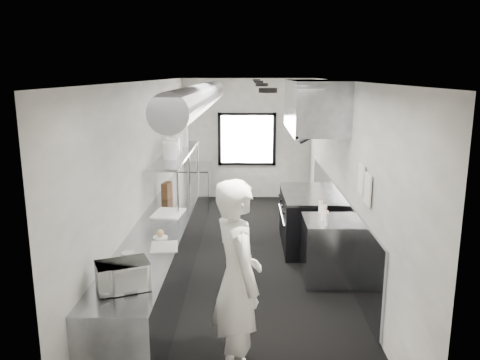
{
  "coord_description": "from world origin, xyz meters",
  "views": [
    {
      "loc": [
        0.04,
        -7.16,
        2.91
      ],
      "look_at": [
        -0.09,
        -0.2,
        1.36
      ],
      "focal_mm": 35.86,
      "sensor_mm": 36.0,
      "label": 1
    }
  ],
  "objects_px": {
    "microwave": "(123,276)",
    "squeeze_bottle_b": "(326,216)",
    "range": "(307,219)",
    "squeeze_bottle_e": "(321,207)",
    "plate_stack_c": "(176,143)",
    "squeeze_bottle_c": "(323,213)",
    "cutting_board": "(168,213)",
    "bottle_station": "(326,250)",
    "deli_tub_b": "(128,257)",
    "small_plate": "(160,237)",
    "prep_counter": "(168,244)",
    "squeeze_bottle_a": "(326,219)",
    "plate_stack_a": "(170,151)",
    "far_work_table": "(195,186)",
    "deli_tub_a": "(124,265)",
    "exhaust_hood": "(314,106)",
    "plate_stack_b": "(173,147)",
    "plate_stack_d": "(181,135)",
    "pass_shelf": "(178,155)",
    "squeeze_bottle_d": "(325,211)",
    "line_cook": "(237,281)",
    "knife_block": "(167,190)"
  },
  "relations": [
    {
      "from": "prep_counter",
      "to": "squeeze_bottle_a",
      "type": "distance_m",
      "value": 2.35
    },
    {
      "from": "squeeze_bottle_b",
      "to": "cutting_board",
      "type": "bearing_deg",
      "value": 170.73
    },
    {
      "from": "exhaust_hood",
      "to": "squeeze_bottle_a",
      "type": "bearing_deg",
      "value": -90.15
    },
    {
      "from": "range",
      "to": "squeeze_bottle_e",
      "type": "relative_size",
      "value": 8.51
    },
    {
      "from": "exhaust_hood",
      "to": "knife_block",
      "type": "bearing_deg",
      "value": -174.49
    },
    {
      "from": "cutting_board",
      "to": "plate_stack_d",
      "type": "relative_size",
      "value": 1.34
    },
    {
      "from": "exhaust_hood",
      "to": "squeeze_bottle_e",
      "type": "xyz_separation_m",
      "value": [
        0.01,
        -1.06,
        -1.4
      ]
    },
    {
      "from": "exhaust_hood",
      "to": "squeeze_bottle_b",
      "type": "relative_size",
      "value": 13.33
    },
    {
      "from": "bottle_station",
      "to": "cutting_board",
      "type": "relative_size",
      "value": 1.66
    },
    {
      "from": "squeeze_bottle_a",
      "to": "squeeze_bottle_d",
      "type": "xyz_separation_m",
      "value": [
        0.03,
        0.36,
        0.01
      ]
    },
    {
      "from": "line_cook",
      "to": "exhaust_hood",
      "type": "bearing_deg",
      "value": -37.66
    },
    {
      "from": "squeeze_bottle_a",
      "to": "squeeze_bottle_b",
      "type": "relative_size",
      "value": 1.07
    },
    {
      "from": "squeeze_bottle_d",
      "to": "prep_counter",
      "type": "bearing_deg",
      "value": 177.59
    },
    {
      "from": "squeeze_bottle_b",
      "to": "squeeze_bottle_e",
      "type": "relative_size",
      "value": 0.88
    },
    {
      "from": "deli_tub_a",
      "to": "squeeze_bottle_a",
      "type": "distance_m",
      "value": 2.81
    },
    {
      "from": "cutting_board",
      "to": "squeeze_bottle_d",
      "type": "height_order",
      "value": "squeeze_bottle_d"
    },
    {
      "from": "cutting_board",
      "to": "bottle_station",
      "type": "bearing_deg",
      "value": -6.45
    },
    {
      "from": "far_work_table",
      "to": "exhaust_hood",
      "type": "bearing_deg",
      "value": -48.06
    },
    {
      "from": "plate_stack_a",
      "to": "squeeze_bottle_a",
      "type": "xyz_separation_m",
      "value": [
        2.3,
        -1.32,
        -0.71
      ]
    },
    {
      "from": "prep_counter",
      "to": "squeeze_bottle_a",
      "type": "bearing_deg",
      "value": -11.49
    },
    {
      "from": "exhaust_hood",
      "to": "plate_stack_d",
      "type": "bearing_deg",
      "value": 155.54
    },
    {
      "from": "squeeze_bottle_b",
      "to": "squeeze_bottle_e",
      "type": "distance_m",
      "value": 0.45
    },
    {
      "from": "deli_tub_b",
      "to": "plate_stack_c",
      "type": "height_order",
      "value": "plate_stack_c"
    },
    {
      "from": "line_cook",
      "to": "plate_stack_d",
      "type": "height_order",
      "value": "line_cook"
    },
    {
      "from": "line_cook",
      "to": "squeeze_bottle_b",
      "type": "distance_m",
      "value": 2.44
    },
    {
      "from": "plate_stack_c",
      "to": "deli_tub_a",
      "type": "bearing_deg",
      "value": -90.78
    },
    {
      "from": "small_plate",
      "to": "squeeze_bottle_c",
      "type": "bearing_deg",
      "value": 19.87
    },
    {
      "from": "knife_block",
      "to": "squeeze_bottle_a",
      "type": "bearing_deg",
      "value": -18.81
    },
    {
      "from": "exhaust_hood",
      "to": "squeeze_bottle_a",
      "type": "xyz_separation_m",
      "value": [
        -0.0,
        -1.66,
        -1.4
      ]
    },
    {
      "from": "line_cook",
      "to": "microwave",
      "type": "distance_m",
      "value": 1.09
    },
    {
      "from": "plate_stack_d",
      "to": "squeeze_bottle_b",
      "type": "height_order",
      "value": "plate_stack_d"
    },
    {
      "from": "bottle_station",
      "to": "squeeze_bottle_b",
      "type": "xyz_separation_m",
      "value": [
        -0.04,
        -0.11,
        0.53
      ]
    },
    {
      "from": "far_work_table",
      "to": "small_plate",
      "type": "bearing_deg",
      "value": -88.92
    },
    {
      "from": "deli_tub_b",
      "to": "cutting_board",
      "type": "relative_size",
      "value": 0.27
    },
    {
      "from": "plate_stack_a",
      "to": "plate_stack_b",
      "type": "xyz_separation_m",
      "value": [
        -0.01,
        0.32,
        0.01
      ]
    },
    {
      "from": "squeeze_bottle_d",
      "to": "squeeze_bottle_a",
      "type": "bearing_deg",
      "value": -95.12
    },
    {
      "from": "deli_tub_b",
      "to": "line_cook",
      "type": "bearing_deg",
      "value": -29.39
    },
    {
      "from": "bottle_station",
      "to": "line_cook",
      "type": "xyz_separation_m",
      "value": [
        -1.21,
        -2.24,
        0.54
      ]
    },
    {
      "from": "microwave",
      "to": "bottle_station",
      "type": "bearing_deg",
      "value": 19.86
    },
    {
      "from": "plate_stack_c",
      "to": "squeeze_bottle_c",
      "type": "bearing_deg",
      "value": -37.55
    },
    {
      "from": "microwave",
      "to": "squeeze_bottle_b",
      "type": "height_order",
      "value": "microwave"
    },
    {
      "from": "range",
      "to": "squeeze_bottle_e",
      "type": "height_order",
      "value": "squeeze_bottle_e"
    },
    {
      "from": "range",
      "to": "deli_tub_b",
      "type": "relative_size",
      "value": 11.06
    },
    {
      "from": "far_work_table",
      "to": "squeeze_bottle_c",
      "type": "xyz_separation_m",
      "value": [
        2.23,
        -3.92,
        0.55
      ]
    },
    {
      "from": "deli_tub_b",
      "to": "small_plate",
      "type": "xyz_separation_m",
      "value": [
        0.22,
        0.76,
        -0.04
      ]
    },
    {
      "from": "pass_shelf",
      "to": "squeeze_bottle_d",
      "type": "bearing_deg",
      "value": -34.57
    },
    {
      "from": "deli_tub_b",
      "to": "plate_stack_a",
      "type": "height_order",
      "value": "plate_stack_a"
    },
    {
      "from": "bottle_station",
      "to": "squeeze_bottle_c",
      "type": "height_order",
      "value": "squeeze_bottle_c"
    },
    {
      "from": "exhaust_hood",
      "to": "plate_stack_a",
      "type": "relative_size",
      "value": 8.28
    },
    {
      "from": "plate_stack_a",
      "to": "cutting_board",
      "type": "bearing_deg",
      "value": -84.53
    }
  ]
}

